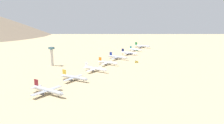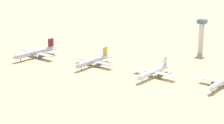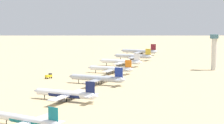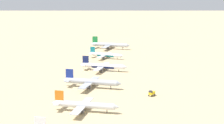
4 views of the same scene
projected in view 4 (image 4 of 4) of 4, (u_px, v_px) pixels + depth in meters
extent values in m
plane|color=tan|center=(89.00, 98.00, 268.64)|extent=(2275.98, 2275.98, 0.00)
cube|color=white|center=(40.00, 124.00, 193.64)|extent=(5.74, 0.42, 7.30)
cylinder|color=silver|center=(85.00, 105.00, 239.86)|extent=(35.08, 4.20, 3.70)
cone|color=silver|center=(117.00, 107.00, 235.80)|extent=(3.17, 3.67, 3.62)
cone|color=silver|center=(54.00, 103.00, 243.87)|extent=(2.77, 3.37, 3.33)
cube|color=orange|center=(59.00, 96.00, 242.27)|extent=(5.36, 0.42, 6.81)
cube|color=silver|center=(58.00, 103.00, 243.18)|extent=(3.28, 11.72, 0.35)
cube|color=silver|center=(82.00, 106.00, 240.30)|extent=(5.34, 33.15, 0.44)
cylinder|color=#4C4C54|center=(86.00, 105.00, 245.98)|extent=(4.12, 2.30, 2.24)
cylinder|color=#4C4C54|center=(81.00, 111.00, 234.81)|extent=(4.12, 2.30, 2.24)
cylinder|color=black|center=(107.00, 110.00, 237.47)|extent=(0.43, 0.43, 3.72)
cylinder|color=black|center=(82.00, 107.00, 243.24)|extent=(0.43, 0.43, 3.72)
cylinder|color=black|center=(79.00, 110.00, 238.39)|extent=(0.43, 0.43, 3.72)
cylinder|color=#B2B7C1|center=(91.00, 82.00, 292.54)|extent=(37.58, 5.32, 3.95)
cone|color=#B2B7C1|center=(119.00, 84.00, 287.22)|extent=(3.47, 3.99, 3.88)
cone|color=#B2B7C1|center=(65.00, 80.00, 297.81)|extent=(3.04, 3.66, 3.56)
cube|color=navy|center=(69.00, 74.00, 295.92)|extent=(5.73, 0.57, 7.28)
cube|color=#A4A8B2|center=(69.00, 80.00, 296.92)|extent=(3.78, 12.60, 0.37)
cube|color=#A4A8B2|center=(89.00, 83.00, 293.09)|extent=(6.49, 35.55, 0.47)
cylinder|color=#4C4C54|center=(93.00, 83.00, 299.05)|extent=(4.45, 2.55, 2.39)
cylinder|color=#4C4C54|center=(88.00, 87.00, 287.25)|extent=(4.45, 2.55, 2.39)
cylinder|color=black|center=(111.00, 86.00, 289.30)|extent=(0.46, 0.46, 3.97)
cylinder|color=black|center=(89.00, 84.00, 296.25)|extent=(0.46, 0.46, 3.97)
cylinder|color=black|center=(87.00, 86.00, 291.13)|extent=(0.46, 0.46, 3.97)
cylinder|color=white|center=(103.00, 66.00, 346.72)|extent=(35.59, 5.22, 3.74)
cone|color=white|center=(126.00, 67.00, 341.59)|extent=(3.30, 3.80, 3.67)
cone|color=white|center=(82.00, 65.00, 351.80)|extent=(2.90, 3.48, 3.37)
cube|color=#141E51|center=(86.00, 60.00, 349.99)|extent=(5.43, 0.57, 6.90)
cube|color=silver|center=(85.00, 64.00, 350.94)|extent=(3.64, 11.94, 0.35)
cube|color=silver|center=(102.00, 67.00, 347.24)|extent=(6.32, 33.67, 0.44)
cylinder|color=#4C4C54|center=(104.00, 67.00, 352.88)|extent=(4.23, 2.44, 2.27)
cylinder|color=#4C4C54|center=(100.00, 70.00, 341.72)|extent=(4.23, 2.44, 2.27)
cylinder|color=black|center=(119.00, 70.00, 343.58)|extent=(0.43, 0.43, 3.76)
cylinder|color=black|center=(101.00, 68.00, 350.24)|extent=(0.43, 0.43, 3.76)
cylinder|color=black|center=(100.00, 69.00, 345.40)|extent=(0.43, 0.43, 3.76)
cylinder|color=#141E51|center=(103.00, 66.00, 346.78)|extent=(19.64, 4.56, 3.75)
cylinder|color=white|center=(106.00, 55.00, 400.19)|extent=(31.69, 8.12, 3.33)
cone|color=white|center=(122.00, 56.00, 393.84)|extent=(3.27, 3.65, 3.26)
cone|color=white|center=(90.00, 54.00, 406.48)|extent=(2.88, 3.34, 3.00)
cube|color=#14727F|center=(93.00, 50.00, 404.54)|extent=(4.81, 1.04, 6.14)
cube|color=silver|center=(92.00, 53.00, 405.44)|extent=(4.38, 10.82, 0.32)
cube|color=silver|center=(104.00, 55.00, 400.79)|extent=(8.89, 30.12, 0.39)
cylinder|color=#4C4C54|center=(107.00, 56.00, 405.55)|extent=(3.95, 2.56, 2.02)
cylinder|color=#4C4C54|center=(103.00, 57.00, 396.00)|extent=(3.95, 2.56, 2.02)
cylinder|color=black|center=(117.00, 58.00, 396.16)|extent=(0.39, 0.39, 3.35)
cylinder|color=black|center=(105.00, 56.00, 403.47)|extent=(0.39, 0.39, 3.35)
cylinder|color=black|center=(103.00, 57.00, 399.33)|extent=(0.39, 0.39, 3.35)
cylinder|color=#14727F|center=(106.00, 55.00, 400.24)|extent=(17.66, 5.95, 3.34)
cylinder|color=#B2B7C1|center=(110.00, 45.00, 454.87)|extent=(39.29, 6.25, 4.13)
cone|color=#B2B7C1|center=(129.00, 46.00, 448.95)|extent=(3.69, 4.23, 4.05)
cone|color=#B2B7C1|center=(92.00, 44.00, 460.73)|extent=(3.24, 3.88, 3.72)
cube|color=#197A38|center=(95.00, 40.00, 458.69)|extent=(5.99, 0.70, 7.61)
cube|color=#A4A8B2|center=(94.00, 44.00, 459.74)|extent=(4.18, 13.21, 0.39)
cube|color=#A4A8B2|center=(108.00, 45.00, 455.47)|extent=(7.44, 37.19, 0.49)
cylinder|color=#4C4C54|center=(111.00, 46.00, 461.65)|extent=(4.69, 2.74, 2.50)
cylinder|color=#4C4C54|center=(107.00, 48.00, 449.39)|extent=(4.69, 2.74, 2.50)
cylinder|color=black|center=(123.00, 48.00, 451.23)|extent=(0.48, 0.48, 4.15)
cylinder|color=black|center=(108.00, 47.00, 458.78)|extent=(0.48, 0.48, 4.15)
cylinder|color=black|center=(107.00, 47.00, 453.46)|extent=(0.48, 0.48, 4.15)
cube|color=yellow|center=(152.00, 93.00, 272.80)|extent=(3.94, 5.67, 1.70)
cube|color=#333338|center=(151.00, 92.00, 271.13)|extent=(2.56, 2.40, 1.10)
cylinder|color=black|center=(152.00, 96.00, 270.84)|extent=(0.71, 1.15, 1.10)
cylinder|color=black|center=(149.00, 95.00, 272.07)|extent=(0.71, 1.15, 1.10)
cylinder|color=black|center=(155.00, 95.00, 274.07)|extent=(0.71, 1.15, 1.10)
cylinder|color=black|center=(152.00, 94.00, 275.31)|extent=(0.71, 1.15, 1.10)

